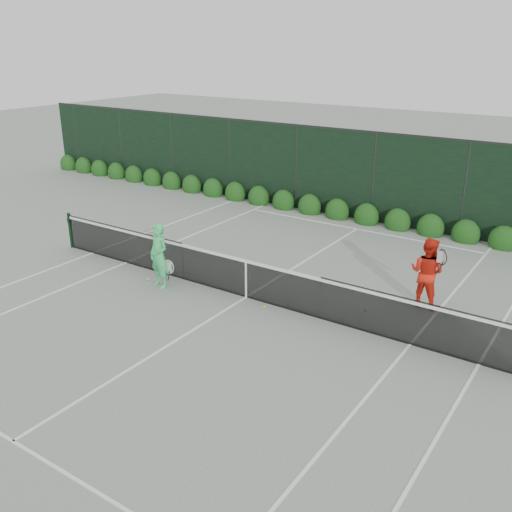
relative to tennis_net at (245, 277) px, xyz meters
The scene contains 8 objects.
ground 0.53m from the tennis_net, ahead, with size 80.00×80.00×0.00m, color gray.
tennis_net is the anchor object (origin of this frame).
player_woman 2.28m from the tennis_net, 163.01° to the right, with size 0.69×0.52×1.66m.
player_man 4.25m from the tennis_net, 27.80° to the left, with size 0.93×0.72×1.68m.
court_lines 0.53m from the tennis_net, ahead, with size 11.03×23.83×0.01m.
windscreen_fence 2.88m from the tennis_net, 89.49° to the right, with size 32.00×21.07×3.06m.
hedge_row 7.16m from the tennis_net, 89.80° to the left, with size 31.66×0.65×0.94m.
tennis_balls 0.52m from the tennis_net, 167.26° to the left, with size 5.50×1.55×0.07m.
Camera 1 is at (7.22, -10.32, 5.89)m, focal length 40.00 mm.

